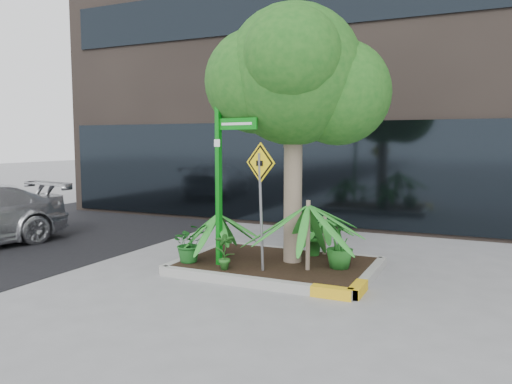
% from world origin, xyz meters
% --- Properties ---
extents(ground, '(80.00, 80.00, 0.00)m').
position_xyz_m(ground, '(0.00, 0.00, 0.00)').
color(ground, gray).
rests_on(ground, ground).
extents(planter, '(3.35, 2.36, 0.15)m').
position_xyz_m(planter, '(0.23, 0.27, 0.10)').
color(planter, '#9E9E99').
rests_on(planter, ground).
extents(tree, '(3.02, 2.68, 4.53)m').
position_xyz_m(tree, '(0.44, 0.45, 3.31)').
color(tree, gray).
rests_on(tree, ground).
extents(palm_front, '(1.27, 1.27, 1.41)m').
position_xyz_m(palm_front, '(0.86, -0.01, 1.21)').
color(palm_front, gray).
rests_on(palm_front, ground).
extents(palm_left, '(0.98, 0.98, 1.08)m').
position_xyz_m(palm_left, '(-0.80, 0.01, 0.96)').
color(palm_left, gray).
rests_on(palm_left, ground).
extents(palm_back, '(0.79, 0.79, 0.88)m').
position_xyz_m(palm_back, '(0.78, 1.18, 0.81)').
color(palm_back, gray).
rests_on(palm_back, ground).
extents(shrub_a, '(0.84, 0.84, 0.67)m').
position_xyz_m(shrub_a, '(-1.15, -0.35, 0.48)').
color(shrub_a, '#1A5B1D').
rests_on(shrub_a, planter).
extents(shrub_b, '(0.61, 0.61, 0.79)m').
position_xyz_m(shrub_b, '(1.30, 0.32, 0.54)').
color(shrub_b, '#1D5E1C').
rests_on(shrub_b, planter).
extents(shrub_c, '(0.44, 0.44, 0.61)m').
position_xyz_m(shrub_c, '(-0.35, -0.55, 0.46)').
color(shrub_c, '#24641F').
rests_on(shrub_c, planter).
extents(shrub_d, '(0.57, 0.57, 0.77)m').
position_xyz_m(shrub_d, '(0.64, 0.97, 0.53)').
color(shrub_d, '#1E651D').
rests_on(shrub_d, planter).
extents(street_sign_post, '(0.83, 0.94, 2.85)m').
position_xyz_m(street_sign_post, '(-0.53, -0.26, 1.76)').
color(street_sign_post, '#0B7913').
rests_on(street_sign_post, ground).
extents(cattle_sign, '(0.59, 0.25, 2.05)m').
position_xyz_m(cattle_sign, '(0.21, -0.40, 1.53)').
color(cattle_sign, slate).
rests_on(cattle_sign, ground).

